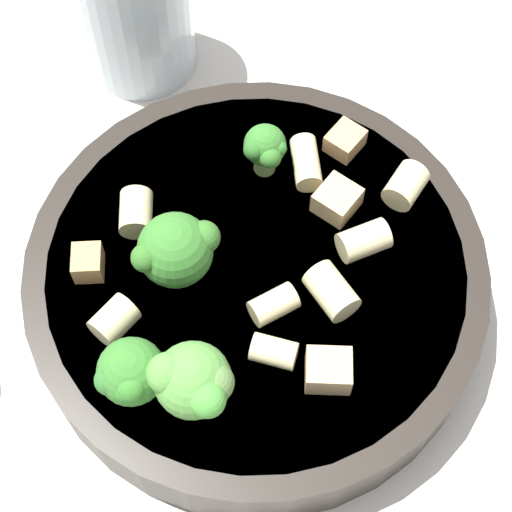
{
  "coord_description": "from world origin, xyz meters",
  "views": [
    {
      "loc": [
        0.06,
        0.19,
        0.43
      ],
      "look_at": [
        0.0,
        0.0,
        0.05
      ],
      "focal_mm": 60.0,
      "sensor_mm": 36.0,
      "label": 1
    }
  ],
  "objects_px": {
    "broccoli_floret_3": "(265,149)",
    "rigatoni_1": "(114,320)",
    "rigatoni_2": "(364,241)",
    "rigatoni_7": "(332,291)",
    "chicken_chunk_1": "(337,200)",
    "rigatoni_5": "(406,186)",
    "chicken_chunk_3": "(328,370)",
    "broccoli_floret_1": "(130,374)",
    "rigatoni_0": "(306,163)",
    "broccoli_floret_0": "(193,381)",
    "chicken_chunk_2": "(88,263)",
    "pasta_bowl": "(256,280)",
    "rigatoni_3": "(270,306)",
    "rigatoni_6": "(136,212)",
    "chicken_chunk_0": "(345,141)",
    "broccoli_floret_2": "(176,250)",
    "drinking_glass": "(135,8)",
    "rigatoni_4": "(274,351)"
  },
  "relations": [
    {
      "from": "rigatoni_2",
      "to": "rigatoni_7",
      "type": "height_order",
      "value": "rigatoni_7"
    },
    {
      "from": "broccoli_floret_2",
      "to": "drinking_glass",
      "type": "bearing_deg",
      "value": -97.71
    },
    {
      "from": "pasta_bowl",
      "to": "chicken_chunk_3",
      "type": "relative_size",
      "value": 11.18
    },
    {
      "from": "broccoli_floret_3",
      "to": "drinking_glass",
      "type": "xyz_separation_m",
      "value": [
        0.04,
        -0.13,
        -0.02
      ]
    },
    {
      "from": "broccoli_floret_1",
      "to": "rigatoni_7",
      "type": "bearing_deg",
      "value": -171.5
    },
    {
      "from": "rigatoni_5",
      "to": "rigatoni_6",
      "type": "relative_size",
      "value": 0.97
    },
    {
      "from": "broccoli_floret_3",
      "to": "rigatoni_2",
      "type": "xyz_separation_m",
      "value": [
        -0.03,
        0.06,
        -0.01
      ]
    },
    {
      "from": "broccoli_floret_3",
      "to": "rigatoni_6",
      "type": "relative_size",
      "value": 1.42
    },
    {
      "from": "rigatoni_1",
      "to": "chicken_chunk_0",
      "type": "relative_size",
      "value": 1.1
    },
    {
      "from": "rigatoni_3",
      "to": "broccoli_floret_2",
      "type": "bearing_deg",
      "value": -44.09
    },
    {
      "from": "drinking_glass",
      "to": "broccoli_floret_1",
      "type": "bearing_deg",
      "value": 75.16
    },
    {
      "from": "rigatoni_3",
      "to": "rigatoni_6",
      "type": "distance_m",
      "value": 0.09
    },
    {
      "from": "rigatoni_5",
      "to": "chicken_chunk_3",
      "type": "relative_size",
      "value": 1.04
    },
    {
      "from": "rigatoni_4",
      "to": "broccoli_floret_0",
      "type": "bearing_deg",
      "value": 12.78
    },
    {
      "from": "broccoli_floret_0",
      "to": "rigatoni_1",
      "type": "bearing_deg",
      "value": -61.66
    },
    {
      "from": "chicken_chunk_1",
      "to": "rigatoni_0",
      "type": "bearing_deg",
      "value": -75.17
    },
    {
      "from": "rigatoni_5",
      "to": "chicken_chunk_0",
      "type": "xyz_separation_m",
      "value": [
        0.02,
        -0.04,
        -0.0
      ]
    },
    {
      "from": "pasta_bowl",
      "to": "rigatoni_3",
      "type": "distance_m",
      "value": 0.04
    },
    {
      "from": "rigatoni_2",
      "to": "drinking_glass",
      "type": "bearing_deg",
      "value": -70.51
    },
    {
      "from": "rigatoni_7",
      "to": "chicken_chunk_2",
      "type": "height_order",
      "value": "rigatoni_7"
    },
    {
      "from": "chicken_chunk_1",
      "to": "chicken_chunk_2",
      "type": "bearing_deg",
      "value": -2.43
    },
    {
      "from": "broccoli_floret_0",
      "to": "broccoli_floret_3",
      "type": "bearing_deg",
      "value": -122.71
    },
    {
      "from": "chicken_chunk_2",
      "to": "rigatoni_2",
      "type": "bearing_deg",
      "value": 166.23
    },
    {
      "from": "chicken_chunk_1",
      "to": "drinking_glass",
      "type": "height_order",
      "value": "drinking_glass"
    },
    {
      "from": "rigatoni_5",
      "to": "chicken_chunk_0",
      "type": "distance_m",
      "value": 0.04
    },
    {
      "from": "rigatoni_0",
      "to": "chicken_chunk_2",
      "type": "height_order",
      "value": "same"
    },
    {
      "from": "broccoli_floret_3",
      "to": "chicken_chunk_0",
      "type": "height_order",
      "value": "broccoli_floret_3"
    },
    {
      "from": "broccoli_floret_2",
      "to": "rigatoni_4",
      "type": "height_order",
      "value": "broccoli_floret_2"
    },
    {
      "from": "rigatoni_2",
      "to": "chicken_chunk_1",
      "type": "height_order",
      "value": "rigatoni_2"
    },
    {
      "from": "broccoli_floret_2",
      "to": "rigatoni_5",
      "type": "xyz_separation_m",
      "value": [
        -0.13,
        -0.01,
        -0.02
      ]
    },
    {
      "from": "broccoli_floret_0",
      "to": "chicken_chunk_2",
      "type": "distance_m",
      "value": 0.09
    },
    {
      "from": "pasta_bowl",
      "to": "broccoli_floret_3",
      "type": "bearing_deg",
      "value": -113.25
    },
    {
      "from": "broccoli_floret_1",
      "to": "rigatoni_0",
      "type": "height_order",
      "value": "broccoli_floret_1"
    },
    {
      "from": "broccoli_floret_3",
      "to": "rigatoni_1",
      "type": "bearing_deg",
      "value": 32.88
    },
    {
      "from": "rigatoni_3",
      "to": "chicken_chunk_2",
      "type": "bearing_deg",
      "value": -33.25
    },
    {
      "from": "pasta_bowl",
      "to": "rigatoni_0",
      "type": "xyz_separation_m",
      "value": [
        -0.04,
        -0.05,
        0.02
      ]
    },
    {
      "from": "broccoli_floret_2",
      "to": "rigatoni_5",
      "type": "height_order",
      "value": "broccoli_floret_2"
    },
    {
      "from": "broccoli_floret_2",
      "to": "rigatoni_3",
      "type": "relative_size",
      "value": 1.96
    },
    {
      "from": "pasta_bowl",
      "to": "broccoli_floret_2",
      "type": "relative_size",
      "value": 5.32
    },
    {
      "from": "rigatoni_2",
      "to": "rigatoni_3",
      "type": "height_order",
      "value": "rigatoni_2"
    },
    {
      "from": "rigatoni_2",
      "to": "broccoli_floret_0",
      "type": "bearing_deg",
      "value": 26.1
    },
    {
      "from": "rigatoni_3",
      "to": "rigatoni_7",
      "type": "xyz_separation_m",
      "value": [
        -0.03,
        0.0,
        0.0
      ]
    },
    {
      "from": "broccoli_floret_0",
      "to": "rigatoni_3",
      "type": "bearing_deg",
      "value": -145.81
    },
    {
      "from": "rigatoni_7",
      "to": "chicken_chunk_1",
      "type": "xyz_separation_m",
      "value": [
        -0.02,
        -0.05,
        -0.0
      ]
    },
    {
      "from": "broccoli_floret_1",
      "to": "rigatoni_1",
      "type": "height_order",
      "value": "broccoli_floret_1"
    },
    {
      "from": "broccoli_floret_2",
      "to": "rigatoni_2",
      "type": "bearing_deg",
      "value": 169.85
    },
    {
      "from": "rigatoni_1",
      "to": "broccoli_floret_3",
      "type": "bearing_deg",
      "value": -147.12
    },
    {
      "from": "rigatoni_1",
      "to": "rigatoni_5",
      "type": "bearing_deg",
      "value": -171.11
    },
    {
      "from": "rigatoni_2",
      "to": "broccoli_floret_3",
      "type": "bearing_deg",
      "value": -62.65
    },
    {
      "from": "rigatoni_6",
      "to": "rigatoni_7",
      "type": "relative_size",
      "value": 0.88
    }
  ]
}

